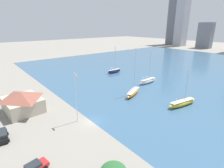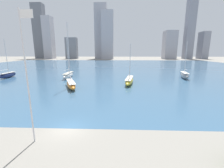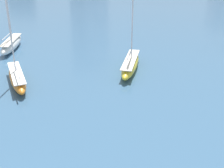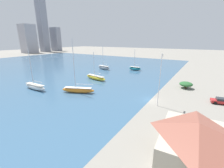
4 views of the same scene
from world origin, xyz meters
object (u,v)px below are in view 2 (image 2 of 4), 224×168
sailboat_navy (8,75)px  sailboat_yellow (129,81)px  sailboat_gray (184,75)px  sailboat_orange (71,84)px  sailboat_white (68,75)px  flag_pole (27,75)px

sailboat_navy → sailboat_yellow: bearing=-12.9°
sailboat_gray → sailboat_orange: (-33.95, -14.47, -0.13)m
sailboat_orange → sailboat_navy: bearing=129.0°
sailboat_white → sailboat_gray: bearing=0.5°
sailboat_gray → sailboat_navy: 59.94m
sailboat_navy → sailboat_white: bearing=-0.8°
sailboat_gray → sailboat_navy: bearing=-168.3°
sailboat_yellow → flag_pole: bearing=-102.4°
flag_pole → sailboat_white: 37.72m
sailboat_white → sailboat_orange: bearing=-70.2°
sailboat_gray → sailboat_white: sailboat_white is taller
flag_pole → sailboat_white: (-8.47, 36.31, -5.69)m
sailboat_yellow → sailboat_white: size_ratio=0.82×
sailboat_gray → flag_pole: bearing=-118.7°
sailboat_orange → sailboat_white: 14.53m
sailboat_yellow → sailboat_white: bearing=166.7°
sailboat_white → sailboat_yellow: bearing=-24.1°
sailboat_navy → sailboat_yellow: size_ratio=1.19×
flag_pole → sailboat_navy: bearing=129.1°
sailboat_gray → sailboat_orange: sailboat_orange is taller
flag_pole → sailboat_white: bearing=103.1°
sailboat_yellow → sailboat_white: sailboat_white is taller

